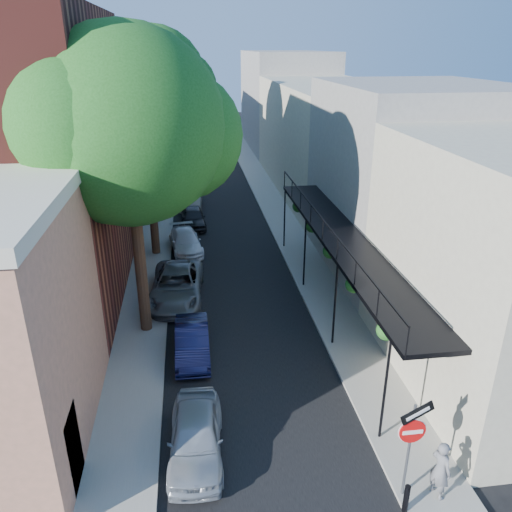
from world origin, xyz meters
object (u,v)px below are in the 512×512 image
object	(u,v)px
pedestrian	(441,469)
oak_far	(160,83)
parked_car_c	(177,286)
bollard	(406,499)
parked_car_b	(192,342)
parked_car_e	(193,218)
parked_car_a	(196,436)
sign_post	(412,435)
parked_car_f	(192,198)
oak_mid	(154,122)
oak_near	(141,130)
parked_car_d	(186,242)

from	to	relation	value
pedestrian	oak_far	bearing A→B (deg)	-3.01
parked_car_c	bollard	bearing A→B (deg)	-61.15
parked_car_b	parked_car_e	distance (m)	14.23
oak_far	parked_car_a	xyz separation A→B (m)	(1.38, -24.12, -7.63)
bollard	parked_car_e	size ratio (longest dim) A/B	0.23
sign_post	parked_car_c	world-z (taller)	sign_post
bollard	parked_car_a	xyz separation A→B (m)	(-4.97, 2.65, 0.11)
oak_far	parked_car_f	size ratio (longest dim) A/B	2.96
oak_mid	parked_car_b	xyz separation A→B (m)	(1.42, -10.18, -6.48)
oak_near	oak_mid	distance (m)	8.01
parked_car_b	bollard	bearing A→B (deg)	-56.59
oak_far	parked_car_d	distance (m)	11.89
sign_post	parked_car_c	bearing A→B (deg)	116.41
oak_mid	bollard	bearing A→B (deg)	-70.10
bollard	parked_car_a	size ratio (longest dim) A/B	0.22
parked_car_c	parked_car_d	world-z (taller)	parked_car_c
sign_post	parked_car_f	bearing A→B (deg)	100.89
sign_post	pedestrian	bearing A→B (deg)	-7.74
bollard	oak_mid	distance (m)	19.96
oak_near	parked_car_f	size ratio (longest dim) A/B	2.84
parked_car_a	parked_car_d	distance (m)	15.15
bollard	pedestrian	distance (m)	1.14
parked_car_c	parked_car_e	xyz separation A→B (m)	(0.91, 9.71, -0.08)
parked_car_b	parked_car_d	xyz separation A→B (m)	(-0.18, 10.24, -0.01)
parked_car_a	parked_car_e	size ratio (longest dim) A/B	1.05
parked_car_b	oak_near	bearing A→B (deg)	121.74
oak_near	pedestrian	distance (m)	13.81
oak_mid	oak_far	xyz separation A→B (m)	(0.06, 9.04, 1.20)
parked_car_d	parked_car_f	xyz separation A→B (m)	(0.46, 8.05, 0.10)
parked_car_d	sign_post	bearing A→B (deg)	-80.14
parked_car_b	oak_far	bearing A→B (deg)	93.96
parked_car_c	parked_car_f	distance (m)	13.80
sign_post	oak_far	bearing A→B (deg)	103.91
parked_car_b	parked_car_f	bearing A→B (deg)	89.06
oak_near	pedestrian	world-z (taller)	oak_near
parked_car_b	parked_car_f	xyz separation A→B (m)	(0.27, 18.29, 0.09)
oak_near	oak_far	xyz separation A→B (m)	(0.01, 17.01, 0.38)
oak_far	pedestrian	size ratio (longest dim) A/B	7.22
oak_near	parked_car_d	size ratio (longest dim) A/B	2.97
pedestrian	parked_car_f	bearing A→B (deg)	-5.92
parked_car_d	parked_car_e	size ratio (longest dim) A/B	1.09
oak_near	parked_car_d	distance (m)	10.93
bollard	oak_far	xyz separation A→B (m)	(-6.35, 26.77, 7.74)
oak_near	oak_mid	world-z (taller)	oak_near
oak_mid	parked_car_f	world-z (taller)	oak_mid
parked_car_a	parked_car_e	distance (m)	19.13
sign_post	parked_car_d	size ratio (longest dim) A/B	0.78
parked_car_f	pedestrian	xyz separation A→B (m)	(5.71, -25.48, 0.28)
bollard	pedestrian	xyz separation A→B (m)	(0.99, 0.36, 0.42)
parked_car_c	oak_far	bearing A→B (deg)	96.90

